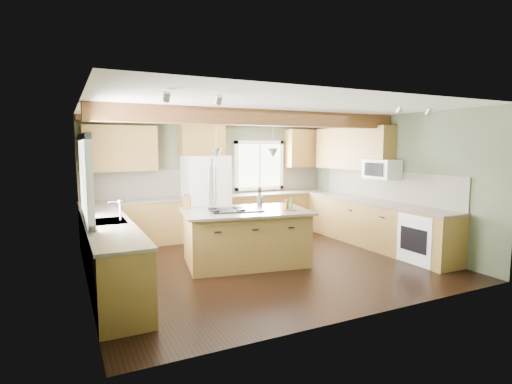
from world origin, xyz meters
name	(u,v)px	position (x,y,z in m)	size (l,w,h in m)	color
floor	(263,262)	(0.00, 0.00, 0.00)	(5.60, 5.60, 0.00)	black
ceiling	(264,109)	(0.00, 0.00, 2.60)	(5.60, 5.60, 0.00)	silver
wall_back	(213,177)	(0.00, 2.50, 1.30)	(5.60, 5.60, 0.00)	#454E37
wall_left	(84,196)	(-2.80, 0.00, 1.30)	(5.00, 5.00, 0.00)	#454E37
wall_right	(388,181)	(2.80, 0.00, 1.30)	(5.00, 5.00, 0.00)	#454E37
ceiling_beam	(261,118)	(0.00, 0.10, 2.47)	(5.55, 0.26, 0.26)	#502C16
soffit_trim	(214,121)	(0.00, 2.40, 2.54)	(5.55, 0.20, 0.10)	#502C16
backsplash_back	(213,181)	(0.00, 2.48, 1.21)	(5.58, 0.03, 0.58)	brown
backsplash_right	(385,186)	(2.78, 0.05, 1.21)	(0.03, 3.70, 0.58)	brown
base_cab_back_left	(134,224)	(-1.79, 2.20, 0.44)	(2.02, 0.60, 0.88)	brown
counter_back_left	(134,201)	(-1.79, 2.20, 0.90)	(2.06, 0.64, 0.04)	#4E4639
base_cab_back_right	(277,212)	(1.49, 2.20, 0.44)	(2.62, 0.60, 0.88)	brown
counter_back_right	(277,193)	(1.49, 2.20, 0.90)	(2.66, 0.64, 0.04)	#4E4639
base_cab_left	(109,254)	(-2.50, 0.05, 0.44)	(0.60, 3.70, 0.88)	brown
counter_left	(108,222)	(-2.50, 0.05, 0.90)	(0.64, 3.74, 0.04)	#4E4639
base_cab_right	(373,224)	(2.50, 0.05, 0.44)	(0.60, 3.70, 0.88)	brown
counter_right	(374,202)	(2.50, 0.05, 0.90)	(0.64, 3.74, 0.04)	#4E4639
upper_cab_back_left	(120,149)	(-1.99, 2.33, 1.95)	(1.40, 0.35, 0.90)	brown
upper_cab_over_fridge	(202,139)	(-0.30, 2.33, 2.15)	(0.96, 0.35, 0.70)	brown
upper_cab_right	(352,148)	(2.62, 0.90, 1.95)	(0.35, 2.20, 0.90)	brown
upper_cab_back_corner	(304,148)	(2.30, 2.33, 1.95)	(0.90, 0.35, 0.90)	brown
window_left	(84,178)	(-2.78, 0.05, 1.55)	(0.04, 1.60, 1.05)	white
window_back	(259,165)	(1.15, 2.48, 1.55)	(1.10, 0.04, 1.00)	white
sink	(107,222)	(-2.50, 0.05, 0.91)	(0.50, 0.65, 0.03)	#262628
faucet	(120,211)	(-2.32, 0.05, 1.05)	(0.02, 0.02, 0.28)	#B2B2B7
dishwasher	(122,281)	(-2.49, -1.25, 0.43)	(0.60, 0.60, 0.84)	white
oven	(426,238)	(2.49, -1.25, 0.43)	(0.60, 0.72, 0.84)	white
microwave	(382,169)	(2.58, -0.05, 1.55)	(0.40, 0.70, 0.38)	white
pendant_left	(216,153)	(-0.77, 0.18, 1.88)	(0.18, 0.18, 0.16)	#B2B2B7
pendant_right	(273,153)	(0.19, 0.02, 1.88)	(0.18, 0.18, 0.16)	#B2B2B7
refrigerator	(206,198)	(-0.30, 2.12, 0.90)	(0.90, 0.74, 1.80)	white
island	(245,238)	(-0.29, 0.10, 0.44)	(1.96, 1.20, 0.88)	brown
island_top	(245,211)	(-0.29, 0.10, 0.90)	(2.09, 1.33, 0.04)	#4E4639
cooktop	(236,210)	(-0.45, 0.13, 0.93)	(0.85, 0.57, 0.02)	black
knife_block	(187,202)	(-1.12, 0.74, 1.02)	(0.12, 0.09, 0.20)	brown
utensil_crock	(260,200)	(0.22, 0.58, 0.99)	(0.11, 0.11, 0.15)	#37302C
bottle_tray	(289,204)	(0.38, -0.22, 1.02)	(0.22, 0.22, 0.20)	#582C1A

